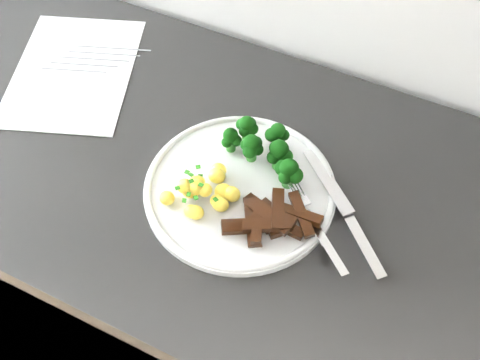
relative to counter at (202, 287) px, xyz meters
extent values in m
cube|color=black|center=(0.00, 0.01, 0.00)|extent=(2.38, 0.60, 0.89)
cube|color=white|center=(-0.29, 0.09, 0.45)|extent=(0.31, 0.36, 0.00)
cube|color=slate|center=(-0.26, 0.18, 0.45)|extent=(0.13, 0.05, 0.00)
cube|color=slate|center=(-0.27, 0.16, 0.45)|extent=(0.13, 0.05, 0.00)
cube|color=slate|center=(-0.27, 0.13, 0.45)|extent=(0.12, 0.05, 0.00)
cube|color=slate|center=(-0.28, 0.11, 0.45)|extent=(0.12, 0.05, 0.00)
cube|color=slate|center=(-0.29, 0.09, 0.45)|extent=(0.11, 0.05, 0.00)
cylinder|color=white|center=(0.10, -0.02, 0.45)|extent=(0.30, 0.30, 0.01)
torus|color=white|center=(0.10, -0.02, 0.46)|extent=(0.29, 0.29, 0.01)
cylinder|color=#2C6D24|center=(0.10, 0.04, 0.48)|extent=(0.02, 0.02, 0.02)
sphere|color=black|center=(0.11, 0.04, 0.50)|extent=(0.02, 0.02, 0.02)
sphere|color=black|center=(0.10, 0.05, 0.50)|extent=(0.02, 0.02, 0.02)
sphere|color=black|center=(0.08, 0.04, 0.50)|extent=(0.02, 0.02, 0.02)
sphere|color=black|center=(0.10, 0.03, 0.50)|extent=(0.02, 0.02, 0.02)
sphere|color=black|center=(0.10, 0.04, 0.51)|extent=(0.03, 0.03, 0.03)
cylinder|color=#2C6D24|center=(0.14, 0.05, 0.47)|extent=(0.02, 0.02, 0.03)
sphere|color=black|center=(0.15, 0.05, 0.49)|extent=(0.02, 0.02, 0.02)
sphere|color=black|center=(0.13, 0.06, 0.49)|extent=(0.02, 0.02, 0.02)
sphere|color=black|center=(0.13, 0.04, 0.49)|extent=(0.02, 0.02, 0.02)
sphere|color=black|center=(0.14, 0.05, 0.50)|extent=(0.03, 0.03, 0.03)
cylinder|color=#2C6D24|center=(0.05, 0.05, 0.47)|extent=(0.02, 0.02, 0.02)
sphere|color=black|center=(0.06, 0.05, 0.49)|extent=(0.02, 0.02, 0.02)
sphere|color=black|center=(0.05, 0.06, 0.49)|extent=(0.02, 0.02, 0.02)
sphere|color=black|center=(0.05, 0.04, 0.49)|extent=(0.02, 0.02, 0.02)
sphere|color=black|center=(0.05, 0.05, 0.49)|extent=(0.02, 0.02, 0.02)
cylinder|color=#2C6D24|center=(0.12, 0.08, 0.48)|extent=(0.02, 0.02, 0.02)
sphere|color=black|center=(0.13, 0.08, 0.50)|extent=(0.02, 0.02, 0.02)
sphere|color=black|center=(0.12, 0.09, 0.50)|extent=(0.02, 0.02, 0.02)
sphere|color=black|center=(0.11, 0.07, 0.50)|extent=(0.02, 0.02, 0.02)
sphere|color=black|center=(0.12, 0.08, 0.50)|extent=(0.02, 0.02, 0.02)
cylinder|color=#2C6D24|center=(0.07, 0.07, 0.48)|extent=(0.02, 0.02, 0.02)
sphere|color=black|center=(0.08, 0.07, 0.50)|extent=(0.02, 0.02, 0.02)
sphere|color=black|center=(0.07, 0.08, 0.50)|extent=(0.02, 0.02, 0.02)
sphere|color=black|center=(0.06, 0.07, 0.50)|extent=(0.02, 0.02, 0.02)
sphere|color=black|center=(0.07, 0.06, 0.50)|extent=(0.02, 0.02, 0.02)
sphere|color=black|center=(0.07, 0.07, 0.50)|extent=(0.03, 0.03, 0.03)
cylinder|color=#2C6D24|center=(0.16, 0.02, 0.47)|extent=(0.02, 0.02, 0.02)
sphere|color=black|center=(0.18, 0.02, 0.49)|extent=(0.03, 0.03, 0.03)
sphere|color=black|center=(0.16, 0.03, 0.49)|extent=(0.02, 0.02, 0.02)
sphere|color=black|center=(0.15, 0.02, 0.49)|extent=(0.02, 0.02, 0.02)
sphere|color=black|center=(0.16, 0.01, 0.49)|extent=(0.02, 0.02, 0.02)
sphere|color=black|center=(0.16, 0.02, 0.50)|extent=(0.03, 0.03, 0.03)
ellipsoid|color=#FFE542|center=(0.04, -0.06, 0.47)|extent=(0.03, 0.03, 0.02)
ellipsoid|color=#FFE542|center=(0.04, -0.06, 0.47)|extent=(0.03, 0.02, 0.02)
ellipsoid|color=#FFE542|center=(0.06, -0.09, 0.47)|extent=(0.02, 0.02, 0.02)
ellipsoid|color=#FFE542|center=(0.04, -0.04, 0.47)|extent=(0.02, 0.02, 0.02)
ellipsoid|color=#FFE542|center=(0.10, -0.04, 0.47)|extent=(0.03, 0.02, 0.02)
ellipsoid|color=#FFE542|center=(0.07, -0.09, 0.47)|extent=(0.03, 0.02, 0.02)
ellipsoid|color=#FFE542|center=(0.06, -0.01, 0.47)|extent=(0.02, 0.02, 0.02)
ellipsoid|color=#FFE542|center=(0.09, -0.06, 0.47)|extent=(0.03, 0.02, 0.02)
ellipsoid|color=#FFE542|center=(0.09, -0.04, 0.47)|extent=(0.02, 0.02, 0.02)
ellipsoid|color=#FFE542|center=(0.06, -0.06, 0.48)|extent=(0.02, 0.02, 0.02)
ellipsoid|color=#FFE542|center=(0.05, -0.05, 0.48)|extent=(0.02, 0.02, 0.02)
ellipsoid|color=#FFE542|center=(0.08, -0.06, 0.47)|extent=(0.02, 0.02, 0.02)
ellipsoid|color=#FFE542|center=(0.05, -0.06, 0.49)|extent=(0.03, 0.02, 0.02)
ellipsoid|color=#FFE542|center=(0.01, -0.09, 0.47)|extent=(0.02, 0.02, 0.02)
ellipsoid|color=#FFE542|center=(0.08, -0.04, 0.47)|extent=(0.03, 0.03, 0.02)
ellipsoid|color=#FFE542|center=(0.03, -0.07, 0.49)|extent=(0.03, 0.02, 0.02)
ellipsoid|color=#FFE542|center=(0.06, -0.02, 0.47)|extent=(0.03, 0.02, 0.02)
cube|color=#1F6312|center=(0.05, -0.08, 0.49)|extent=(0.01, 0.01, 0.00)
cube|color=#1F6312|center=(0.04, -0.03, 0.50)|extent=(0.01, 0.01, 0.00)
cube|color=#1F6312|center=(0.05, -0.06, 0.49)|extent=(0.01, 0.01, 0.00)
cube|color=#1F6312|center=(0.05, -0.06, 0.49)|extent=(0.01, 0.01, 0.00)
cube|color=#1F6312|center=(0.09, -0.07, 0.49)|extent=(0.01, 0.01, 0.00)
cube|color=#1F6312|center=(0.05, -0.09, 0.49)|extent=(0.01, 0.01, 0.00)
cube|color=#1F6312|center=(0.05, -0.04, 0.49)|extent=(0.01, 0.01, 0.00)
cube|color=#1F6312|center=(0.06, -0.08, 0.49)|extent=(0.01, 0.01, 0.00)
cube|color=#1F6312|center=(0.03, -0.05, 0.49)|extent=(0.01, 0.01, 0.00)
cube|color=#1F6312|center=(0.05, -0.05, 0.49)|extent=(0.01, 0.01, 0.00)
cube|color=#1F6312|center=(0.03, -0.08, 0.49)|extent=(0.01, 0.01, 0.00)
cube|color=#1F6312|center=(0.06, -0.06, 0.50)|extent=(0.01, 0.01, 0.00)
cube|color=#1F6312|center=(0.04, -0.05, 0.50)|extent=(0.01, 0.01, 0.00)
cube|color=#1F6312|center=(0.04, -0.06, 0.50)|extent=(0.01, 0.01, 0.00)
cube|color=black|center=(0.16, -0.04, 0.46)|extent=(0.08, 0.04, 0.01)
cube|color=black|center=(0.17, -0.05, 0.46)|extent=(0.05, 0.05, 0.01)
cube|color=black|center=(0.14, -0.08, 0.47)|extent=(0.08, 0.06, 0.02)
cube|color=black|center=(0.15, -0.05, 0.46)|extent=(0.07, 0.05, 0.02)
cube|color=black|center=(0.17, -0.05, 0.46)|extent=(0.06, 0.02, 0.02)
cube|color=black|center=(0.15, -0.07, 0.46)|extent=(0.06, 0.08, 0.02)
cube|color=black|center=(0.19, -0.05, 0.46)|extent=(0.06, 0.02, 0.01)
cube|color=black|center=(0.17, -0.04, 0.46)|extent=(0.06, 0.04, 0.01)
cube|color=black|center=(0.21, -0.03, 0.47)|extent=(0.07, 0.02, 0.02)
cube|color=black|center=(0.18, -0.05, 0.47)|extent=(0.06, 0.02, 0.02)
cube|color=black|center=(0.16, -0.08, 0.47)|extent=(0.04, 0.06, 0.01)
cube|color=black|center=(0.17, -0.05, 0.48)|extent=(0.08, 0.04, 0.01)
cube|color=black|center=(0.21, -0.03, 0.48)|extent=(0.06, 0.07, 0.02)
cube|color=black|center=(0.17, -0.07, 0.48)|extent=(0.07, 0.05, 0.01)
cube|color=black|center=(0.17, -0.04, 0.48)|extent=(0.04, 0.08, 0.02)
cube|color=silver|center=(0.25, -0.05, 0.47)|extent=(0.10, 0.09, 0.02)
cube|color=silver|center=(0.20, 0.00, 0.47)|extent=(0.03, 0.03, 0.01)
cylinder|color=silver|center=(0.18, 0.02, 0.47)|extent=(0.03, 0.03, 0.00)
cylinder|color=silver|center=(0.18, 0.02, 0.47)|extent=(0.03, 0.03, 0.00)
cylinder|color=silver|center=(0.18, 0.01, 0.47)|extent=(0.03, 0.03, 0.00)
cylinder|color=silver|center=(0.17, 0.01, 0.47)|extent=(0.03, 0.03, 0.00)
cube|color=silver|center=(0.22, 0.05, 0.46)|extent=(0.12, 0.11, 0.01)
cube|color=silver|center=(0.30, -0.03, 0.45)|extent=(0.10, 0.09, 0.02)
camera|label=1|loc=(0.34, -0.50, 1.20)|focal=44.33mm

